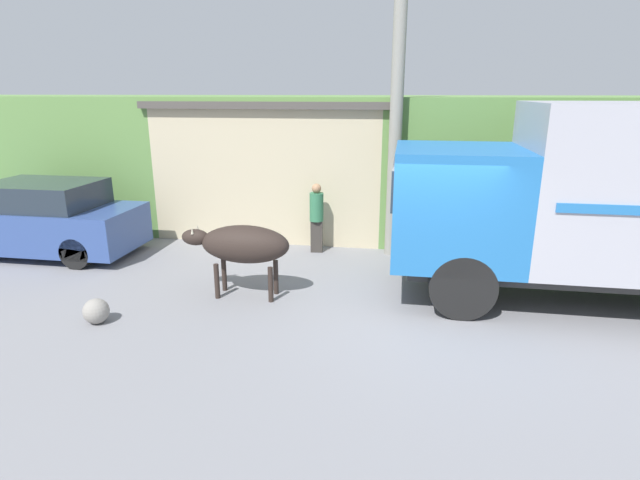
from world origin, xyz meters
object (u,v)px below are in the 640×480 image
object	(u,v)px
pedestrian_on_hill	(317,215)
roadside_rock	(96,311)
brown_cow	(242,245)
utility_pole	(397,89)
cargo_truck	(624,199)
parked_suv	(43,220)

from	to	relation	value
pedestrian_on_hill	roadside_rock	size ratio (longest dim) A/B	3.90
brown_cow	pedestrian_on_hill	size ratio (longest dim) A/B	1.24
pedestrian_on_hill	utility_pole	world-z (taller)	utility_pole
pedestrian_on_hill	utility_pole	size ratio (longest dim) A/B	0.23
cargo_truck	parked_suv	size ratio (longest dim) A/B	1.67
brown_cow	roadside_rock	bearing A→B (deg)	-141.49
parked_suv	roadside_rock	distance (m)	4.45
brown_cow	parked_suv	distance (m)	5.40
cargo_truck	pedestrian_on_hill	size ratio (longest dim) A/B	4.48
parked_suv	utility_pole	world-z (taller)	utility_pole
cargo_truck	parked_suv	world-z (taller)	cargo_truck
roadside_rock	brown_cow	bearing A→B (deg)	36.40
cargo_truck	roadside_rock	world-z (taller)	cargo_truck
pedestrian_on_hill	utility_pole	bearing A→B (deg)	178.33
cargo_truck	utility_pole	xyz separation A→B (m)	(-3.78, 2.18, 1.73)
brown_cow	pedestrian_on_hill	bearing A→B (deg)	75.18
parked_suv	roadside_rock	world-z (taller)	parked_suv
pedestrian_on_hill	roadside_rock	bearing A→B (deg)	50.35
roadside_rock	cargo_truck	bearing A→B (deg)	14.60
brown_cow	utility_pole	size ratio (longest dim) A/B	0.28
parked_suv	brown_cow	bearing A→B (deg)	-16.91
parked_suv	utility_pole	bearing A→B (deg)	9.81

